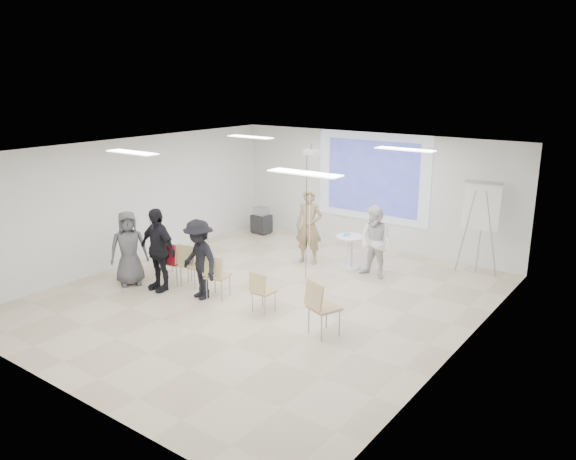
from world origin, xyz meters
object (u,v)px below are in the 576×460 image
Objects in this scene: audience_mid at (199,254)px; flipchart_easel at (482,206)px; av_cart at (261,221)px; chair_right_far at (320,304)px; laptop at (193,263)px; player_right at (376,238)px; chair_center at (216,273)px; player_left at (309,222)px; chair_left_inner at (190,262)px; chair_far_left at (164,251)px; pedestal_table at (350,250)px; audience_left at (157,243)px; chair_right_inner at (261,289)px; chair_left_mid at (173,259)px; audience_outer at (128,244)px.

flipchart_easel is (4.06, 4.73, 0.66)m from audience_mid.
audience_mid is at bearing -62.91° from av_cart.
chair_right_far reaches higher than laptop.
chair_center is at bearing -117.90° from player_right.
laptop is 0.16× the size of flipchart_easel.
flipchart_easel reaches higher than chair_right_far.
player_left is 2.24× the size of chair_center.
flipchart_easel reaches higher than audience_mid.
chair_left_inner is 0.51× the size of audience_mid.
chair_far_left is at bearing -80.10° from av_cart.
flipchart_easel reaches higher than chair_center.
player_right is at bearing 49.54° from chair_far_left.
laptop is at bearing 160.25° from audience_mid.
chair_far_left reaches higher than pedestal_table.
audience_left is (-1.55, -3.34, -0.01)m from player_left.
chair_left_inner reaches higher than laptop.
audience_mid reaches higher than chair_right_inner.
pedestal_table is 1.19m from player_left.
chair_far_left reaches higher than chair_left_mid.
chair_left_mid is 0.45m from laptop.
chair_left_inner is at bearing 9.17° from chair_left_mid.
audience_left is (-0.42, -0.60, 0.50)m from laptop.
audience_left is at bearing 46.39° from laptop.
chair_center is 1.18m from chair_right_inner.
laptop is (-1.13, -2.75, -0.51)m from player_left.
chair_center is at bearing -179.79° from chair_right_inner.
chair_right_inner is 0.38× the size of flipchart_easel.
chair_right_inner is at bearing -99.50° from player_right.
flipchart_easel reaches higher than audience_left.
flipchart_easel is (5.10, 4.90, 0.58)m from audience_left.
player_left reaches higher than audience_mid.
chair_left_inner is 1.39m from audience_outer.
chair_right_inner is at bearing 9.77° from audience_left.
chair_right_far is (1.44, -0.16, 0.11)m from chair_right_inner.
chair_far_left is (-3.07, -2.94, 0.15)m from pedestal_table.
pedestal_table is at bearing 56.76° from audience_left.
audience_left reaches higher than player_right.
chair_far_left is at bearing -151.05° from flipchart_easel.
pedestal_table is 0.43× the size of audience_left.
chair_far_left is at bearing 175.14° from chair_right_inner.
chair_far_left is (-2.06, -2.72, -0.43)m from player_left.
chair_right_far is at bearing -69.00° from player_left.
chair_center is 0.45× the size of audience_left.
audience_mid is at bearing -2.36° from chair_far_left.
player_left reaches higher than chair_far_left.
audience_left is 1.09× the size of audience_mid.
audience_left reaches higher than av_cart.
pedestal_table is at bearing 57.44° from chair_far_left.
audience_mid is 6.26m from flipchart_easel.
player_right is 3.19m from chair_right_inner.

